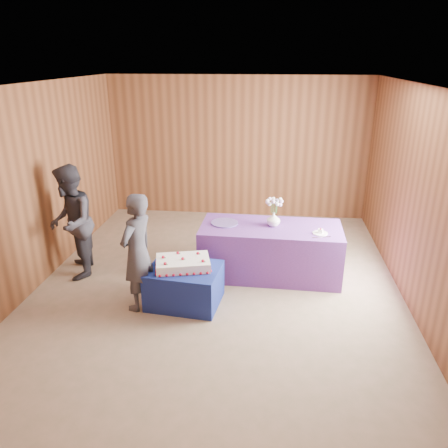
% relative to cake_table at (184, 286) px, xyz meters
% --- Properties ---
extents(ground, '(6.00, 6.00, 0.00)m').
position_rel_cake_table_xyz_m(ground, '(0.37, 0.50, -0.25)').
color(ground, gray).
rests_on(ground, ground).
extents(room_shell, '(5.04, 6.04, 2.72)m').
position_rel_cake_table_xyz_m(room_shell, '(0.37, 0.50, 1.55)').
color(room_shell, brown).
rests_on(room_shell, ground).
extents(cake_table, '(0.97, 0.79, 0.50)m').
position_rel_cake_table_xyz_m(cake_table, '(0.00, 0.00, 0.00)').
color(cake_table, navy).
rests_on(cake_table, ground).
extents(serving_table, '(2.02, 0.94, 0.75)m').
position_rel_cake_table_xyz_m(serving_table, '(1.08, 0.94, 0.12)').
color(serving_table, '#6B3490').
rests_on(serving_table, ground).
extents(sheet_cake, '(0.79, 0.63, 0.16)m').
position_rel_cake_table_xyz_m(sheet_cake, '(-0.01, 0.02, 0.31)').
color(sheet_cake, white).
rests_on(sheet_cake, cake_table).
extents(vase, '(0.21, 0.21, 0.20)m').
position_rel_cake_table_xyz_m(vase, '(1.11, 0.98, 0.60)').
color(vase, white).
rests_on(vase, serving_table).
extents(flower_spray, '(0.25, 0.25, 0.19)m').
position_rel_cake_table_xyz_m(flower_spray, '(1.11, 0.98, 0.86)').
color(flower_spray, '#2B6C2E').
rests_on(flower_spray, vase).
extents(platter, '(0.47, 0.47, 0.02)m').
position_rel_cake_table_xyz_m(platter, '(0.41, 0.99, 0.51)').
color(platter, '#624E9D').
rests_on(platter, serving_table).
extents(plate, '(0.25, 0.25, 0.01)m').
position_rel_cake_table_xyz_m(plate, '(1.75, 0.75, 0.51)').
color(plate, white).
rests_on(plate, serving_table).
extents(cake_slice, '(0.08, 0.07, 0.08)m').
position_rel_cake_table_xyz_m(cake_slice, '(1.75, 0.75, 0.54)').
color(cake_slice, white).
rests_on(cake_slice, plate).
extents(knife, '(0.26, 0.09, 0.00)m').
position_rel_cake_table_xyz_m(knife, '(1.76, 0.62, 0.50)').
color(knife, '#B7B6BB').
rests_on(knife, serving_table).
extents(guest_left, '(0.53, 0.64, 1.51)m').
position_rel_cake_table_xyz_m(guest_left, '(-0.54, -0.14, 0.51)').
color(guest_left, '#363740').
rests_on(guest_left, ground).
extents(guest_right, '(0.84, 0.96, 1.64)m').
position_rel_cake_table_xyz_m(guest_right, '(-1.73, 0.60, 0.57)').
color(guest_right, '#2E2D37').
rests_on(guest_right, ground).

